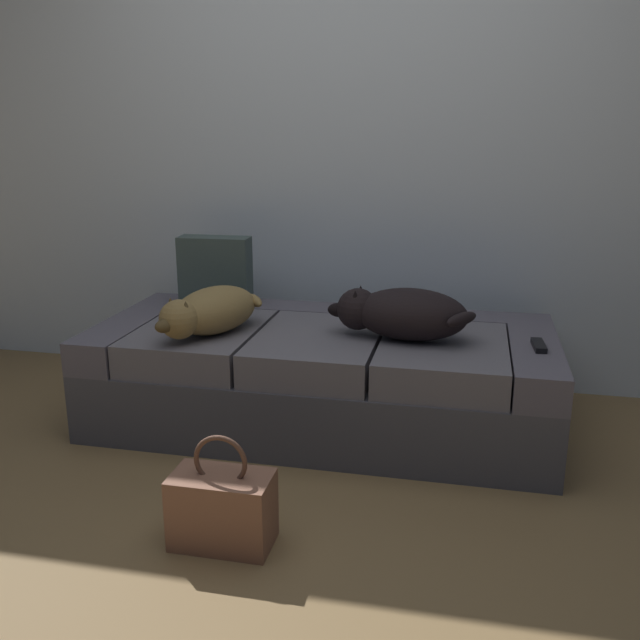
{
  "coord_description": "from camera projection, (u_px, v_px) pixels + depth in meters",
  "views": [
    {
      "loc": [
        0.62,
        -1.83,
        1.31
      ],
      "look_at": [
        0.0,
        0.97,
        0.49
      ],
      "focal_mm": 39.31,
      "sensor_mm": 36.0,
      "label": 1
    }
  ],
  "objects": [
    {
      "name": "throw_pillow",
      "position": [
        215.0,
        272.0,
        3.35
      ],
      "size": [
        0.34,
        0.13,
        0.34
      ],
      "primitive_type": "cube",
      "rotation": [
        0.0,
        0.0,
        0.03
      ],
      "color": "#3D4D4A",
      "rests_on": "couch"
    },
    {
      "name": "back_wall",
      "position": [
        351.0,
        102.0,
        3.4
      ],
      "size": [
        6.4,
        0.1,
        2.8
      ],
      "primitive_type": "cube",
      "color": "silver",
      "rests_on": "ground"
    },
    {
      "name": "dog_tan",
      "position": [
        209.0,
        311.0,
        2.93
      ],
      "size": [
        0.4,
        0.55,
        0.2
      ],
      "color": "olive",
      "rests_on": "couch"
    },
    {
      "name": "couch",
      "position": [
        322.0,
        376.0,
        3.11
      ],
      "size": [
        1.98,
        0.9,
        0.44
      ],
      "color": "#494A52",
      "rests_on": "ground"
    },
    {
      "name": "tv_remote",
      "position": [
        539.0,
        345.0,
        2.77
      ],
      "size": [
        0.05,
        0.15,
        0.02
      ],
      "primitive_type": "cube",
      "rotation": [
        0.0,
        0.0,
        0.07
      ],
      "color": "black",
      "rests_on": "couch"
    },
    {
      "name": "dog_dark",
      "position": [
        401.0,
        313.0,
        2.87
      ],
      "size": [
        0.63,
        0.31,
        0.21
      ],
      "color": "black",
      "rests_on": "couch"
    },
    {
      "name": "handbag",
      "position": [
        222.0,
        508.0,
        2.22
      ],
      "size": [
        0.32,
        0.18,
        0.38
      ],
      "color": "#8A5A44",
      "rests_on": "ground"
    },
    {
      "name": "ground_plane",
      "position": [
        254.0,
        552.0,
        2.21
      ],
      "size": [
        10.0,
        10.0,
        0.0
      ],
      "primitive_type": "plane",
      "color": "olive"
    }
  ]
}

